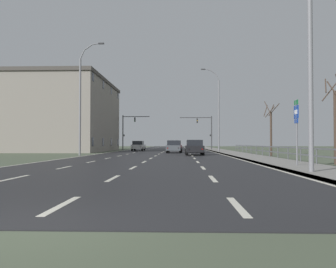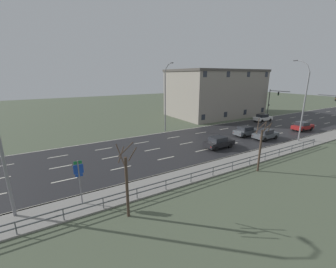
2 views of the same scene
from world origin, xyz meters
TOP-DOWN VIEW (x-y plane):
  - ground_plane at (0.00, 48.00)m, footprint 160.00×160.00m
  - road_asphalt_strip at (0.00, 59.99)m, footprint 14.00×120.00m
  - sidewalk_right at (8.43, 60.00)m, footprint 3.00×120.00m
  - guardrail at (9.85, 23.80)m, footprint 0.07×38.82m
  - street_lamp_foreground at (7.43, 9.34)m, footprint 2.62×0.24m
  - street_lamp_midground at (7.45, 43.56)m, footprint 2.50×0.24m
  - street_lamp_left_bank at (-7.45, 29.88)m, footprint 2.48×0.24m
  - highway_sign at (8.39, 13.56)m, footprint 0.09×0.68m
  - traffic_signal_right at (6.82, 58.29)m, footprint 5.71×0.36m
  - traffic_signal_left at (-7.05, 58.13)m, footprint 4.85×0.36m
  - car_far_right at (4.21, 50.80)m, footprint 1.92×4.14m
  - car_near_left at (3.81, 31.51)m, footprint 1.89×4.13m
  - car_distant at (1.60, 39.42)m, footprint 2.00×4.19m
  - car_mid_centre at (-4.34, 51.59)m, footprint 1.97×4.17m
  - car_far_left at (4.36, 40.43)m, footprint 1.89×4.13m
  - brick_building at (-15.46, 48.12)m, footprint 13.96×20.83m
  - bare_tree_near at (11.42, 16.04)m, footprint 1.19×1.23m
  - bare_tree_mid at (11.18, 29.90)m, footprint 1.61×1.56m

SIDE VIEW (x-z plane):
  - ground_plane at x=0.00m, z-range -0.12..0.00m
  - road_asphalt_strip at x=0.00m, z-range 0.00..0.02m
  - sidewalk_right at x=8.43m, z-range 0.00..0.12m
  - guardrail at x=9.85m, z-range 0.21..1.21m
  - car_far_right at x=4.21m, z-range 0.02..1.59m
  - car_near_left at x=3.81m, z-range 0.02..1.59m
  - car_distant at x=1.60m, z-range 0.02..1.59m
  - car_mid_centre at x=-4.34m, z-range 0.02..1.59m
  - car_far_left at x=4.36m, z-range 0.02..1.59m
  - highway_sign at x=8.39m, z-range 0.50..4.02m
  - bare_tree_near at x=11.42m, z-range -0.14..5.10m
  - bare_tree_mid at x=11.18m, z-range -0.13..5.22m
  - traffic_signal_right at x=6.82m, z-range 1.01..7.03m
  - traffic_signal_left at x=-7.05m, z-range 0.95..7.16m
  - street_lamp_foreground at x=7.43m, z-range -0.13..10.44m
  - brick_building at x=-15.46m, z-range 0.01..10.68m
  - street_lamp_left_bank at x=-7.45m, z-range -0.11..11.16m
  - street_lamp_midground at x=7.45m, z-range -0.12..11.34m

